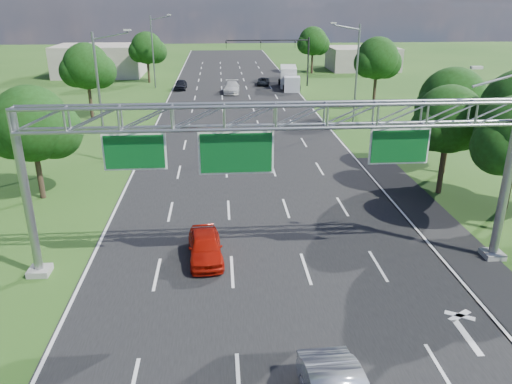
{
  "coord_description": "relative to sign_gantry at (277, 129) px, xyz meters",
  "views": [
    {
      "loc": [
        -2.19,
        -9.56,
        12.37
      ],
      "look_at": [
        -0.42,
        14.51,
        2.93
      ],
      "focal_mm": 35.0,
      "sensor_mm": 36.0,
      "label": 1
    }
  ],
  "objects": [
    {
      "name": "traffic_signal",
      "position": [
        7.15,
        53.0,
        -1.72
      ],
      "size": [
        12.21,
        0.24,
        7.0
      ],
      "color": "black",
      "rests_on": "ground"
    },
    {
      "name": "car_queue_b",
      "position": [
        4.14,
        54.14,
        -6.36
      ],
      "size": [
        2.24,
        4.01,
        1.06
      ],
      "primitive_type": "imported",
      "rotation": [
        0.0,
        0.0,
        -0.13
      ],
      "color": "black",
      "rests_on": "ground"
    },
    {
      "name": "streetlight_l_far",
      "position": [
        -11.63,
        53.0,
        -1.31
      ],
      "size": [
        2.97,
        0.22,
        10.16
      ],
      "color": "gray",
      "rests_on": "ground"
    },
    {
      "name": "ground",
      "position": [
        -0.33,
        18.0,
        -6.89
      ],
      "size": [
        220.0,
        220.0,
        0.0
      ],
      "primitive_type": "plane",
      "color": "#254D17",
      "rests_on": "ground"
    },
    {
      "name": "tree_verge_re",
      "position": [
        13.75,
        66.04,
        -1.7
      ],
      "size": [
        5.76,
        4.8,
        7.84
      ],
      "color": "#2D2116",
      "rests_on": "ground"
    },
    {
      "name": "red_coupe",
      "position": [
        -3.43,
        0.88,
        -6.19
      ],
      "size": [
        1.99,
        4.26,
        1.41
      ],
      "primitive_type": "imported",
      "rotation": [
        0.0,
        0.0,
        0.08
      ],
      "color": "#AE1408",
      "rests_on": "ground"
    },
    {
      "name": "box_truck",
      "position": [
        7.67,
        51.39,
        -5.46
      ],
      "size": [
        2.88,
        8.06,
        2.97
      ],
      "rotation": [
        0.0,
        0.0,
        -0.11
      ],
      "color": "beige",
      "rests_on": "ground"
    },
    {
      "name": "car_queue_c",
      "position": [
        -8.02,
        51.33,
        -6.21
      ],
      "size": [
        1.76,
        4.06,
        1.36
      ],
      "primitive_type": "imported",
      "rotation": [
        0.0,
        0.0,
        -0.04
      ],
      "color": "black",
      "rests_on": "ground"
    },
    {
      "name": "tree_cluster_right",
      "position": [
        14.47,
        7.19,
        -1.58
      ],
      "size": [
        9.91,
        14.6,
        8.68
      ],
      "color": "#2D2116",
      "rests_on": "ground"
    },
    {
      "name": "streetlight_r_mid",
      "position": [
        10.97,
        28.0,
        -1.31
      ],
      "size": [
        2.97,
        0.22,
        10.16
      ],
      "color": "gray",
      "rests_on": "ground"
    },
    {
      "name": "streetlight_l_near",
      "position": [
        -11.63,
        18.0,
        -1.31
      ],
      "size": [
        2.97,
        0.22,
        10.16
      ],
      "color": "gray",
      "rests_on": "ground"
    },
    {
      "name": "tree_verge_la",
      "position": [
        -14.25,
        10.04,
        -2.13
      ],
      "size": [
        5.76,
        4.8,
        7.4
      ],
      "color": "#2D2116",
      "rests_on": "ground"
    },
    {
      "name": "car_queue_a",
      "position": [
        -0.78,
        47.93,
        -6.13
      ],
      "size": [
        2.43,
        5.34,
        1.52
      ],
      "primitive_type": "imported",
      "rotation": [
        0.0,
        0.0,
        -0.06
      ],
      "color": "beige",
      "rests_on": "ground"
    },
    {
      "name": "tree_verge_rd",
      "position": [
        15.75,
        36.04,
        -1.26
      ],
      "size": [
        5.76,
        4.8,
        8.28
      ],
      "color": "#2D2116",
      "rests_on": "ground"
    },
    {
      "name": "sign_gantry",
      "position": [
        0.0,
        0.0,
        0.0
      ],
      "size": [
        23.5,
        1.0,
        9.56
      ],
      "color": "gray",
      "rests_on": "ground"
    },
    {
      "name": "road_flare",
      "position": [
        9.87,
        2.0,
        -6.89
      ],
      "size": [
        3.0,
        30.0,
        0.02
      ],
      "primitive_type": "cube",
      "color": "black",
      "rests_on": "ground"
    },
    {
      "name": "tree_verge_lc",
      "position": [
        -13.25,
        58.04,
        -1.92
      ],
      "size": [
        5.76,
        4.8,
        7.62
      ],
      "color": "#2D2116",
      "rests_on": "ground"
    },
    {
      "name": "building_left",
      "position": [
        -22.33,
        66.0,
        -4.39
      ],
      "size": [
        14.0,
        10.0,
        5.0
      ],
      "primitive_type": "cube",
      "color": "gray",
      "rests_on": "ground"
    },
    {
      "name": "tree_verge_lb",
      "position": [
        -16.25,
        33.04,
        -1.48
      ],
      "size": [
        5.76,
        4.8,
        8.06
      ],
      "color": "#2D2116",
      "rests_on": "ground"
    },
    {
      "name": "building_right",
      "position": [
        23.67,
        70.0,
        -4.89
      ],
      "size": [
        12.0,
        9.0,
        4.0
      ],
      "primitive_type": "cube",
      "color": "gray",
      "rests_on": "ground"
    },
    {
      "name": "road",
      "position": [
        -0.33,
        18.0,
        -6.89
      ],
      "size": [
        18.0,
        180.0,
        0.02
      ],
      "primitive_type": "cube",
      "color": "black",
      "rests_on": "ground"
    }
  ]
}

